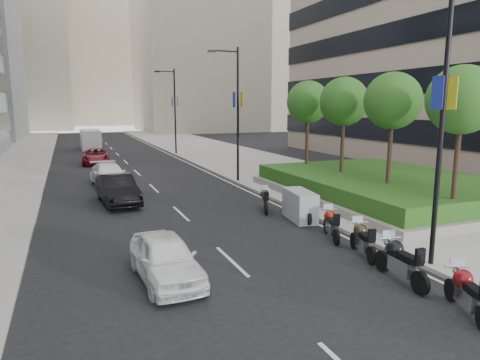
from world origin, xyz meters
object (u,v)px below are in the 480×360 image
lamp_post_0 (439,111)px  car_b (118,189)px  motorcycle_4 (331,224)px  car_a (165,258)px  motorcycle_2 (400,261)px  car_d (96,156)px  delivery_van (91,140)px  motorcycle_3 (362,240)px  motorcycle_1 (467,292)px  lamp_post_2 (173,107)px  lamp_post_1 (236,108)px  car_c (109,175)px  motorcycle_6 (265,200)px  motorcycle_5 (300,206)px

lamp_post_0 → car_b: size_ratio=1.91×
motorcycle_4 → car_a: 7.17m
motorcycle_2 → motorcycle_4: bearing=-1.4°
lamp_post_0 → car_a: 9.44m
car_d → delivery_van: (0.28, 13.84, 0.39)m
motorcycle_3 → car_b: size_ratio=0.46×
motorcycle_1 → car_b: size_ratio=0.45×
lamp_post_2 → delivery_van: 13.00m
lamp_post_1 → car_b: lamp_post_1 is taller
motorcycle_1 → motorcycle_2: size_ratio=0.86×
lamp_post_0 → lamp_post_2: size_ratio=1.00×
lamp_post_1 → car_b: 9.97m
delivery_van → motorcycle_2: bearing=-82.8°
motorcycle_1 → motorcycle_3: motorcycle_3 is taller
lamp_post_0 → car_a: lamp_post_0 is taller
motorcycle_3 → car_c: 18.72m
car_a → car_d: car_a is taller
car_a → car_c: (-0.14, 16.85, 0.02)m
car_c → delivery_van: bearing=85.3°
lamp_post_2 → motorcycle_1: size_ratio=4.27×
lamp_post_1 → car_a: lamp_post_1 is taller
car_c → car_d: car_c is taller
lamp_post_0 → lamp_post_1: 17.00m
lamp_post_2 → lamp_post_1: bearing=-90.0°
lamp_post_1 → lamp_post_2: same height
lamp_post_2 → motorcycle_1: lamp_post_2 is taller
lamp_post_1 → motorcycle_1: size_ratio=4.27×
lamp_post_1 → motorcycle_3: 15.94m
lamp_post_1 → car_a: size_ratio=2.20×
car_d → car_a: bearing=-86.0°
motorcycle_2 → motorcycle_6: 9.43m
motorcycle_1 → motorcycle_3: (0.28, 4.49, 0.00)m
motorcycle_1 → lamp_post_2: bearing=19.9°
lamp_post_2 → car_b: lamp_post_2 is taller
lamp_post_2 → motorcycle_2: size_ratio=3.68×
car_a → car_c: car_c is taller
lamp_post_2 → motorcycle_5: size_ratio=3.75×
lamp_post_0 → delivery_van: size_ratio=1.61×
motorcycle_1 → motorcycle_6: bearing=22.6°
lamp_post_1 → lamp_post_2: (0.00, 18.00, 0.00)m
motorcycle_6 → car_c: size_ratio=0.40×
lamp_post_0 → car_d: (-8.29, 30.60, -4.37)m
lamp_post_2 → motorcycle_4: bearing=-92.0°
lamp_post_2 → motorcycle_6: size_ratio=4.55×
lamp_post_2 → motorcycle_4: 31.44m
lamp_post_1 → motorcycle_4: 13.89m
lamp_post_1 → motorcycle_1: 20.30m
delivery_van → lamp_post_0: bearing=-80.7°
car_c → delivery_van: delivery_van is taller
motorcycle_4 → delivery_van: bearing=29.3°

